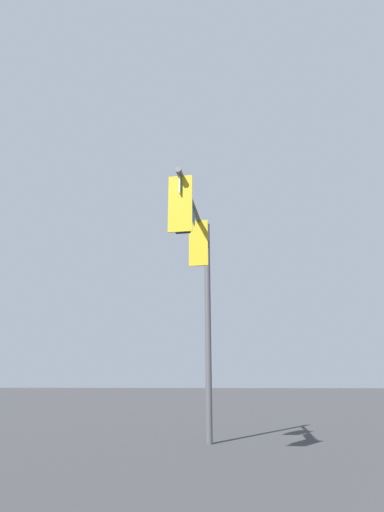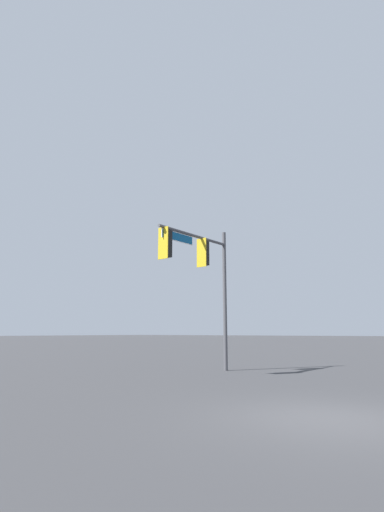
{
  "view_description": "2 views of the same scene",
  "coord_description": "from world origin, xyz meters",
  "views": [
    {
      "loc": [
        4.39,
        -6.07,
        1.55
      ],
      "look_at": [
        -6.21,
        -7.56,
        5.01
      ],
      "focal_mm": 28.0,
      "sensor_mm": 36.0,
      "label": 1
    },
    {
      "loc": [
        8.44,
        2.9,
        1.71
      ],
      "look_at": [
        -5.94,
        -8.01,
        5.18
      ],
      "focal_mm": 28.0,
      "sensor_mm": 36.0,
      "label": 2
    }
  ],
  "objects": [
    {
      "name": "signal_pole_near",
      "position": [
        -5.66,
        -7.32,
        4.65
      ],
      "size": [
        4.66,
        0.6,
        6.49
      ],
      "color": "#47474C",
      "rests_on": "ground_plane"
    }
  ]
}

